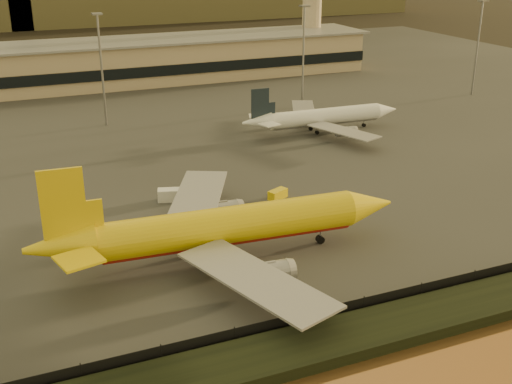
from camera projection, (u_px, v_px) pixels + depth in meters
ground at (298, 269)px, 84.90m from camera, size 900.00×900.00×0.00m
embankment at (367, 332)px, 70.10m from camera, size 320.00×7.00×1.40m
tarmac at (134, 107)px, 166.18m from camera, size 320.00×220.00×0.20m
perimeter_fence at (349, 309)px, 73.30m from camera, size 300.00×0.05×2.20m
terminal_building at (59, 67)px, 184.79m from camera, size 202.00×25.00×12.60m
control_tower at (312, 0)px, 214.44m from camera, size 11.20×11.20×35.50m
apron_light_masts at (213, 55)px, 148.75m from camera, size 152.20×12.20×25.40m
dhl_cargo_jet at (223, 228)px, 85.80m from camera, size 51.02×49.88×15.24m
white_narrowbody_jet at (322, 117)px, 143.64m from camera, size 38.09×37.20×10.95m
gse_vehicle_yellow at (278, 194)px, 107.21m from camera, size 3.79×2.86×1.55m
gse_vehicle_white at (171, 195)px, 106.33m from camera, size 4.85×3.22×2.01m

